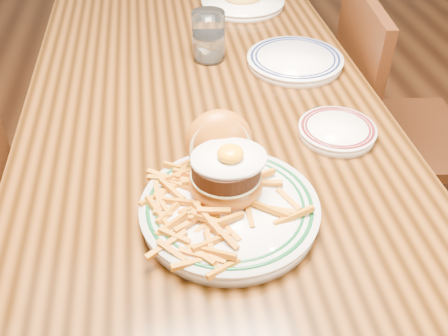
{
  "coord_description": "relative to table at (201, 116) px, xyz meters",
  "views": [
    {
      "loc": [
        -0.1,
        -1.09,
        1.39
      ],
      "look_at": [
        -0.0,
        -0.42,
        0.83
      ],
      "focal_mm": 40.0,
      "sensor_mm": 36.0,
      "label": 1
    }
  ],
  "objects": [
    {
      "name": "floor",
      "position": [
        0.0,
        0.0,
        -0.66
      ],
      "size": [
        6.0,
        6.0,
        0.0
      ],
      "primitive_type": "plane",
      "color": "black",
      "rests_on": "ground"
    },
    {
      "name": "table",
      "position": [
        0.0,
        0.0,
        0.0
      ],
      "size": [
        0.85,
        1.6,
        0.75
      ],
      "color": "black",
      "rests_on": "floor"
    },
    {
      "name": "chair_right",
      "position": [
        0.59,
        0.13,
        -0.18
      ],
      "size": [
        0.46,
        0.46,
        0.9
      ],
      "rotation": [
        0.0,
        0.0,
        3.03
      ],
      "color": "#381A0B",
      "rests_on": "floor"
    },
    {
      "name": "main_plate",
      "position": [
        0.0,
        -0.44,
        0.13
      ],
      "size": [
        0.32,
        0.33,
        0.15
      ],
      "rotation": [
        0.0,
        0.0,
        0.02
      ],
      "color": "white",
      "rests_on": "table"
    },
    {
      "name": "side_plate",
      "position": [
        0.27,
        -0.25,
        0.1
      ],
      "size": [
        0.17,
        0.18,
        0.03
      ],
      "rotation": [
        0.0,
        0.0,
        -0.26
      ],
      "color": "white",
      "rests_on": "table"
    },
    {
      "name": "rear_plate",
      "position": [
        0.26,
        0.08,
        0.1
      ],
      "size": [
        0.26,
        0.26,
        0.03
      ],
      "rotation": [
        0.0,
        0.0,
        -0.4
      ],
      "color": "white",
      "rests_on": "table"
    },
    {
      "name": "water_glass",
      "position": [
        0.04,
        0.15,
        0.15
      ],
      "size": [
        0.09,
        0.09,
        0.13
      ],
      "color": "white",
      "rests_on": "table"
    },
    {
      "name": "far_plate",
      "position": [
        0.19,
        0.49,
        0.1
      ],
      "size": [
        0.27,
        0.27,
        0.05
      ],
      "rotation": [
        0.0,
        0.0,
        -0.22
      ],
      "color": "white",
      "rests_on": "table"
    }
  ]
}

